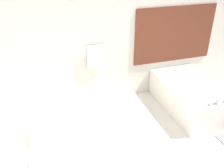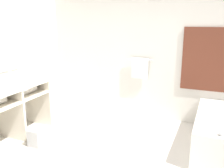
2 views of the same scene
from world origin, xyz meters
name	(u,v)px [view 2 (image 2 of 2)]	position (x,y,z in m)	size (l,w,h in m)	color
wall_back_with_blinds	(159,50)	(0.05, 2.23, 1.34)	(7.40, 0.13, 2.70)	silver
vanity_counter	(11,100)	(-1.88, 0.44, 0.65)	(0.60, 1.36, 0.90)	beige
sink_faucet	(10,76)	(-2.05, 0.62, 0.99)	(0.09, 0.04, 0.18)	silver
waste_bin	(37,137)	(-1.38, 0.38, 0.14)	(0.21, 0.21, 0.27)	#B2B2B2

